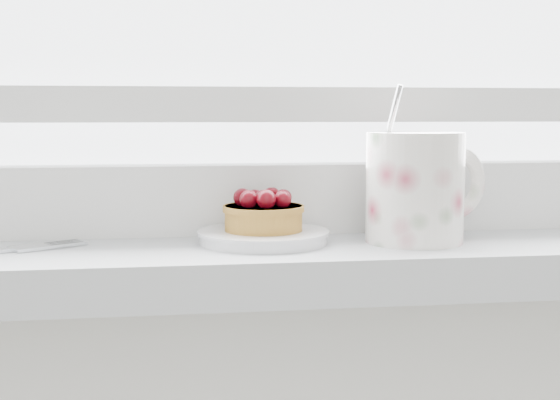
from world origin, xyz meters
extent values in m
cube|color=silver|center=(0.00, 1.90, 0.92)|extent=(1.60, 0.20, 0.04)
cube|color=silver|center=(0.00, 1.97, 0.97)|extent=(1.30, 0.05, 0.07)
cube|color=silver|center=(0.00, 1.97, 1.07)|extent=(1.30, 0.04, 0.04)
cylinder|color=silver|center=(0.01, 1.90, 0.95)|extent=(0.12, 0.12, 0.01)
cylinder|color=#966420|center=(0.01, 1.90, 0.96)|extent=(0.07, 0.07, 0.02)
cylinder|color=#966420|center=(0.01, 1.90, 0.97)|extent=(0.08, 0.08, 0.01)
sphere|color=#400007|center=(0.01, 1.90, 0.98)|extent=(0.02, 0.02, 0.02)
sphere|color=#400007|center=(0.02, 1.90, 0.98)|extent=(0.02, 0.02, 0.02)
sphere|color=#400007|center=(0.02, 1.91, 0.98)|extent=(0.02, 0.02, 0.02)
sphere|color=#400007|center=(0.00, 1.92, 0.98)|extent=(0.01, 0.01, 0.01)
sphere|color=#400007|center=(-0.01, 1.90, 0.98)|extent=(0.02, 0.02, 0.02)
sphere|color=#400007|center=(-0.01, 1.89, 0.98)|extent=(0.02, 0.02, 0.02)
sphere|color=#400007|center=(0.01, 1.88, 0.98)|extent=(0.02, 0.02, 0.02)
sphere|color=#400007|center=(0.02, 1.88, 0.98)|extent=(0.02, 0.02, 0.02)
cylinder|color=white|center=(0.15, 1.88, 0.99)|extent=(0.12, 0.12, 0.10)
cylinder|color=black|center=(0.15, 1.88, 1.04)|extent=(0.08, 0.08, 0.01)
torus|color=white|center=(0.19, 1.90, 0.99)|extent=(0.07, 0.04, 0.07)
cylinder|color=silver|center=(0.13, 1.90, 1.06)|extent=(0.02, 0.02, 0.06)
cube|color=silver|center=(-0.23, 1.88, 0.94)|extent=(0.02, 0.02, 0.00)
cube|color=silver|center=(-0.21, 1.89, 0.94)|extent=(0.04, 0.04, 0.00)
cube|color=silver|center=(-0.17, 1.90, 0.94)|extent=(0.03, 0.02, 0.00)
cube|color=silver|center=(-0.18, 1.91, 0.94)|extent=(0.03, 0.02, 0.00)
cube|color=silver|center=(-0.18, 1.91, 0.94)|extent=(0.03, 0.02, 0.00)
cube|color=silver|center=(-0.18, 1.92, 0.94)|extent=(0.03, 0.02, 0.00)
camera|label=1|loc=(-0.09, 1.18, 1.06)|focal=50.00mm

